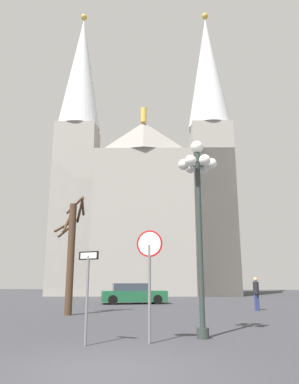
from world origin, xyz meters
name	(u,v)px	position (x,y,z in m)	size (l,w,h in m)	color
ground_plane	(103,371)	(0.00, 0.00, 0.00)	(120.00, 120.00, 0.00)	#38383D
cathedral	(144,196)	(-3.66, 35.03, 11.44)	(21.33, 12.06, 35.45)	gray
stop_sign	(149,263)	(0.52, 3.07, 2.09)	(0.74, 0.18, 3.01)	slate
one_way_arrow_sign	(87,286)	(-1.08, 2.59, 1.50)	(0.61, 0.27, 2.40)	slate
street_lamp	(198,193)	(1.96, 4.11, 4.30)	(1.24, 1.12, 6.06)	#2D3833
bare_tree	(71,251)	(-4.26, 10.65, 3.03)	(1.56, 1.37, 5.97)	#473323
parked_car_near_green	(133,294)	(-2.47, 19.50, 0.67)	(4.90, 2.92, 1.42)	#1E5B38
pedestrian_walking	(256,290)	(5.26, 14.40, 1.09)	(0.32, 0.32, 1.79)	navy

